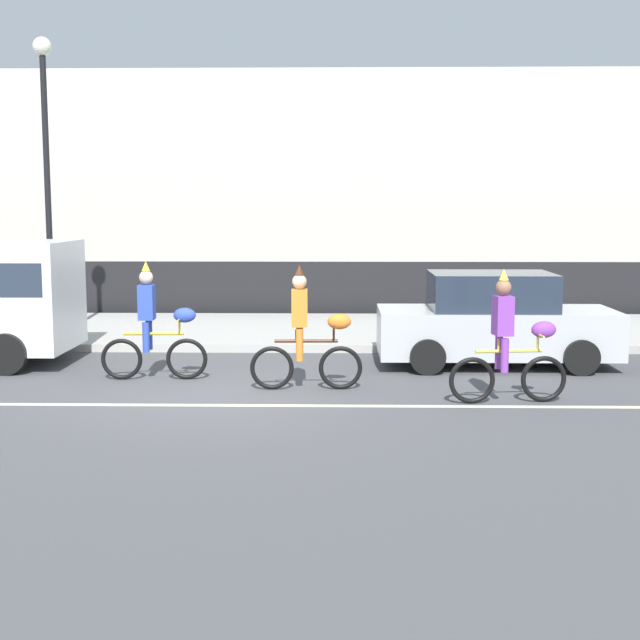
# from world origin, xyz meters

# --- Properties ---
(ground_plane) EXTENTS (80.00, 80.00, 0.00)m
(ground_plane) POSITION_xyz_m (0.00, 0.00, 0.00)
(ground_plane) COLOR #4C4C4F
(road_centre_line) EXTENTS (36.00, 0.14, 0.01)m
(road_centre_line) POSITION_xyz_m (0.00, -0.50, 0.00)
(road_centre_line) COLOR beige
(road_centre_line) RESTS_ON ground
(sidewalk_curb) EXTENTS (60.00, 5.00, 0.15)m
(sidewalk_curb) POSITION_xyz_m (0.00, 6.50, 0.07)
(sidewalk_curb) COLOR #ADAAA3
(sidewalk_curb) RESTS_ON ground
(fence_line) EXTENTS (40.00, 0.08, 1.40)m
(fence_line) POSITION_xyz_m (0.00, 9.40, 0.70)
(fence_line) COLOR black
(fence_line) RESTS_ON ground
(building_backdrop) EXTENTS (28.00, 8.00, 6.80)m
(building_backdrop) POSITION_xyz_m (2.09, 18.00, 3.40)
(building_backdrop) COLOR beige
(building_backdrop) RESTS_ON ground
(parade_cyclist_cobalt) EXTENTS (1.72, 0.50, 1.92)m
(parade_cyclist_cobalt) POSITION_xyz_m (-1.10, 1.36, 0.84)
(parade_cyclist_cobalt) COLOR black
(parade_cyclist_cobalt) RESTS_ON ground
(parade_cyclist_orange) EXTENTS (1.72, 0.50, 1.92)m
(parade_cyclist_orange) POSITION_xyz_m (1.39, 0.63, 0.84)
(parade_cyclist_orange) COLOR black
(parade_cyclist_orange) RESTS_ON ground
(parade_cyclist_purple) EXTENTS (1.72, 0.51, 1.92)m
(parade_cyclist_purple) POSITION_xyz_m (4.30, -0.24, 0.84)
(parade_cyclist_purple) COLOR black
(parade_cyclist_purple) RESTS_ON ground
(parked_car_silver) EXTENTS (4.10, 1.92, 1.64)m
(parked_car_silver) POSITION_xyz_m (4.59, 2.72, 0.78)
(parked_car_silver) COLOR #B7BABF
(parked_car_silver) RESTS_ON ground
(street_lamp_post) EXTENTS (0.36, 0.36, 5.86)m
(street_lamp_post) POSITION_xyz_m (-3.85, 4.74, 3.99)
(street_lamp_post) COLOR black
(street_lamp_post) RESTS_ON sidewalk_curb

